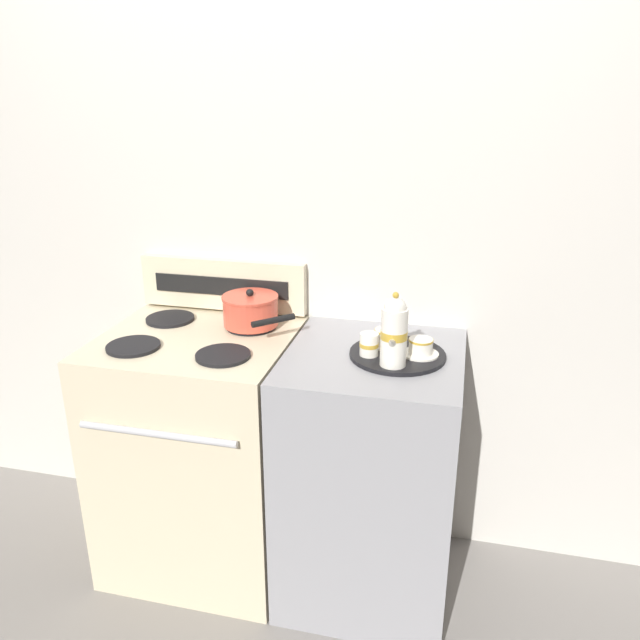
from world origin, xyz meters
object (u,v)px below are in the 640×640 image
object	(u,v)px
creamer_jug	(369,344)
stove	(203,450)
saucepan	(251,310)
teacup_right	(386,337)
serving_tray	(397,355)
teacup_left	(421,348)
teapot	(394,331)

from	to	relation	value
creamer_jug	stove	bearing A→B (deg)	176.33
stove	creamer_jug	distance (m)	0.82
saucepan	creamer_jug	xyz separation A→B (m)	(0.47, -0.18, -0.02)
teacup_right	serving_tray	bearing A→B (deg)	-52.90
serving_tray	teacup_right	bearing A→B (deg)	127.10
saucepan	teacup_left	xyz separation A→B (m)	(0.63, -0.14, -0.03)
teacup_right	creamer_jug	distance (m)	0.11
teacup_right	creamer_jug	bearing A→B (deg)	-112.80
teapot	saucepan	bearing A→B (deg)	156.80
serving_tray	teapot	bearing A→B (deg)	-92.06
teacup_right	teacup_left	bearing A→B (deg)	-27.51
teapot	teacup_right	world-z (taller)	teapot
teapot	teacup_left	distance (m)	0.15
stove	teacup_left	world-z (taller)	teacup_left
serving_tray	teacup_right	distance (m)	0.09
teapot	teacup_right	xyz separation A→B (m)	(-0.04, 0.16, -0.09)
teacup_left	serving_tray	bearing A→B (deg)	179.32
serving_tray	teacup_right	xyz separation A→B (m)	(-0.05, 0.06, 0.03)
stove	teapot	bearing A→B (deg)	-7.94
teacup_left	creamer_jug	bearing A→B (deg)	-167.48
stove	serving_tray	world-z (taller)	serving_tray
serving_tray	teacup_left	xyz separation A→B (m)	(0.07, -0.00, 0.03)
saucepan	teapot	size ratio (longest dim) A/B	1.23
teacup_left	creamer_jug	world-z (taller)	creamer_jug
teacup_right	creamer_jug	xyz separation A→B (m)	(-0.04, -0.10, 0.01)
stove	teapot	world-z (taller)	teapot
saucepan	teapot	distance (m)	0.61
teacup_right	teapot	bearing A→B (deg)	-74.65
stove	teacup_right	world-z (taller)	teacup_right
saucepan	teacup_right	distance (m)	0.52
serving_tray	saucepan	bearing A→B (deg)	165.84
teapot	serving_tray	bearing A→B (deg)	87.94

